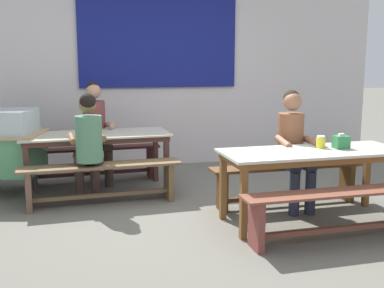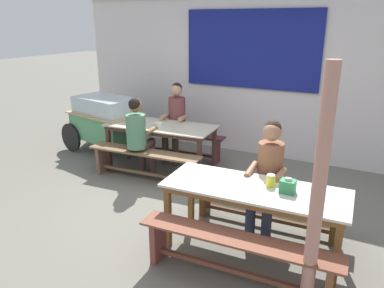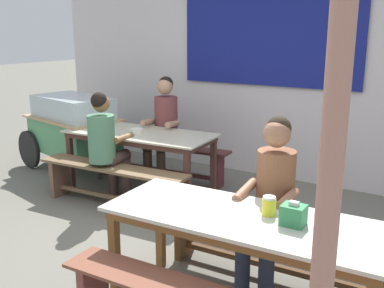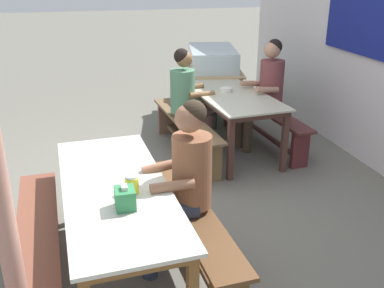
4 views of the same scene
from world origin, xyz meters
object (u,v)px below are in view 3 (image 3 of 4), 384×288
at_px(bench_far_back, 165,155).
at_px(person_center_facing, 164,125).
at_px(person_left_back_turned, 106,141).
at_px(dining_table_far, 140,138).
at_px(condiment_jar, 269,206).
at_px(food_cart, 73,126).
at_px(person_right_near_table, 271,195).
at_px(bench_far_front, 112,179).
at_px(wooden_support_post, 326,231).
at_px(bench_near_back, 270,241).
at_px(tissue_box, 293,215).
at_px(dining_table_near, 243,226).
at_px(soup_bowl, 137,131).

height_order(bench_far_back, person_center_facing, person_center_facing).
bearing_deg(person_left_back_turned, dining_table_far, 79.29).
bearing_deg(condiment_jar, food_cart, 155.06).
xyz_separation_m(dining_table_far, condiment_jar, (2.21, -1.44, 0.13)).
distance_m(person_right_near_table, person_left_back_turned, 2.25).
height_order(bench_far_front, food_cart, food_cart).
bearing_deg(bench_far_front, bench_far_back, 94.22).
relative_size(person_center_facing, wooden_support_post, 0.64).
height_order(dining_table_far, wooden_support_post, wooden_support_post).
bearing_deg(person_right_near_table, bench_near_back, 106.74).
bearing_deg(tissue_box, bench_near_back, 124.01).
distance_m(dining_table_far, condiment_jar, 2.64).
distance_m(dining_table_near, bench_far_front, 2.29).
xyz_separation_m(tissue_box, wooden_support_post, (0.36, -0.63, 0.24)).
xyz_separation_m(food_cart, tissue_box, (3.70, -1.70, 0.18)).
distance_m(dining_table_far, bench_far_back, 0.64).
xyz_separation_m(bench_near_back, person_left_back_turned, (-2.14, 0.53, 0.39)).
xyz_separation_m(person_center_facing, wooden_support_post, (2.75, -2.60, 0.29)).
xyz_separation_m(bench_near_back, person_right_near_table, (0.02, -0.08, 0.40)).
bearing_deg(condiment_jar, wooden_support_post, -51.65).
relative_size(bench_far_back, soup_bowl, 12.28).
height_order(bench_near_back, person_center_facing, person_center_facing).
height_order(dining_table_near, wooden_support_post, wooden_support_post).
bearing_deg(person_right_near_table, wooden_support_post, -57.19).
distance_m(soup_bowl, wooden_support_post, 3.50).
relative_size(tissue_box, soup_bowl, 1.05).
height_order(food_cart, person_left_back_turned, person_left_back_turned).
xyz_separation_m(person_right_near_table, soup_bowl, (-2.10, 1.05, 0.03)).
bearing_deg(bench_far_back, dining_table_far, -85.78).
relative_size(bench_far_front, tissue_box, 11.86).
distance_m(bench_far_back, soup_bowl, 0.72).
bearing_deg(bench_near_back, dining_table_far, 153.94).
xyz_separation_m(bench_far_back, bench_near_back, (2.09, -1.54, 0.00)).
bearing_deg(person_right_near_table, bench_far_back, 142.52).
height_order(tissue_box, condiment_jar, tissue_box).
height_order(dining_table_far, soup_bowl, soup_bowl).
xyz_separation_m(bench_near_back, condiment_jar, (0.16, -0.44, 0.47)).
bearing_deg(tissue_box, dining_table_far, 147.75).
relative_size(bench_near_back, food_cart, 1.00).
bearing_deg(dining_table_near, tissue_box, 6.07).
height_order(bench_near_back, soup_bowl, soup_bowl).
relative_size(person_center_facing, tissue_box, 8.72).
bearing_deg(soup_bowl, bench_far_back, 91.68).
height_order(bench_near_back, condiment_jar, condiment_jar).
distance_m(food_cart, wooden_support_post, 4.70).
bearing_deg(person_center_facing, person_right_near_table, -36.73).
bearing_deg(bench_far_front, wooden_support_post, -30.46).
height_order(condiment_jar, soup_bowl, condiment_jar).
relative_size(bench_near_back, person_right_near_table, 1.37).
height_order(bench_far_front, person_left_back_turned, person_left_back_turned).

